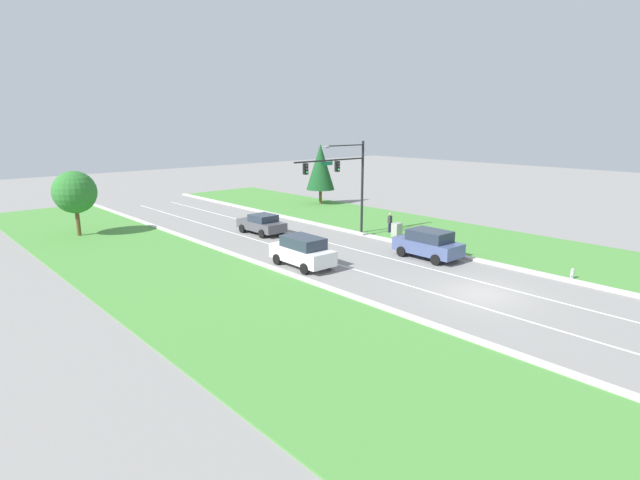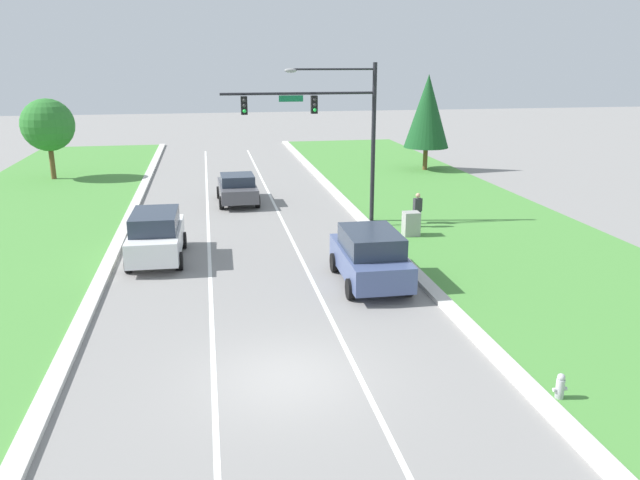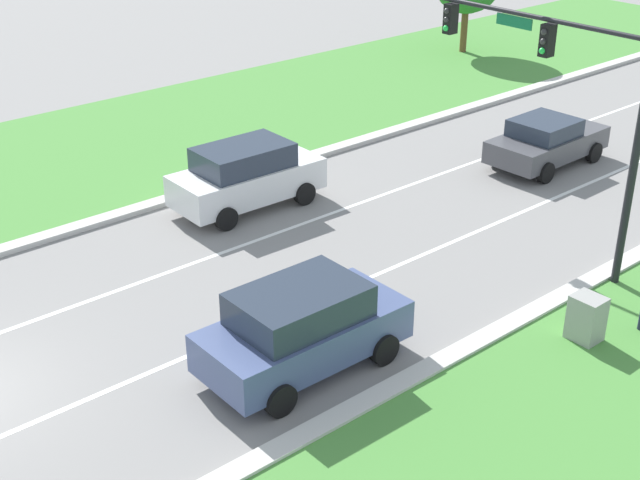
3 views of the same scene
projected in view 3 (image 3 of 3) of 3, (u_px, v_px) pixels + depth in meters
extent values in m
cylinder|color=black|center=(638.00, 144.00, 20.77)|extent=(0.20, 0.20, 7.50)
cylinder|color=black|center=(526.00, 15.00, 22.11)|extent=(7.05, 0.12, 0.12)
cube|color=#147042|center=(514.00, 22.00, 22.44)|extent=(1.10, 0.04, 0.28)
cube|color=black|center=(547.00, 40.00, 21.85)|extent=(0.28, 0.32, 0.80)
sphere|color=#2D2D2D|center=(544.00, 32.00, 21.65)|extent=(0.16, 0.16, 0.16)
sphere|color=#2D2D2D|center=(543.00, 41.00, 21.75)|extent=(0.16, 0.16, 0.16)
sphere|color=#23D647|center=(542.00, 51.00, 21.85)|extent=(0.16, 0.16, 0.16)
cube|color=black|center=(451.00, 19.00, 24.01)|extent=(0.28, 0.32, 0.80)
sphere|color=#2D2D2D|center=(447.00, 11.00, 23.80)|extent=(0.16, 0.16, 0.16)
sphere|color=#2D2D2D|center=(446.00, 20.00, 23.91)|extent=(0.16, 0.16, 0.16)
sphere|color=#23D647|center=(446.00, 28.00, 24.01)|extent=(0.16, 0.16, 0.16)
cube|color=white|center=(247.00, 181.00, 26.36)|extent=(2.01, 4.60, 0.92)
cube|color=#283342|center=(243.00, 157.00, 25.94)|extent=(1.78, 2.77, 0.69)
cylinder|color=black|center=(304.00, 193.00, 26.71)|extent=(0.26, 0.70, 0.69)
cylinder|color=black|center=(268.00, 175.00, 28.01)|extent=(0.26, 0.70, 0.69)
cylinder|color=black|center=(226.00, 219.00, 25.12)|extent=(0.26, 0.70, 0.69)
cylinder|color=black|center=(191.00, 198.00, 26.41)|extent=(0.26, 0.70, 0.69)
cube|color=#4C4C51|center=(547.00, 144.00, 29.50)|extent=(2.04, 4.43, 0.72)
cube|color=#283342|center=(545.00, 128.00, 29.06)|extent=(1.79, 2.01, 0.55)
cylinder|color=black|center=(594.00, 152.00, 29.83)|extent=(0.26, 0.69, 0.68)
cylinder|color=black|center=(546.00, 138.00, 31.11)|extent=(0.26, 0.69, 0.68)
cylinder|color=black|center=(546.00, 173.00, 28.21)|extent=(0.26, 0.69, 0.68)
cylinder|color=black|center=(498.00, 157.00, 29.48)|extent=(0.26, 0.69, 0.68)
cube|color=#475684|center=(304.00, 335.00, 18.82)|extent=(2.08, 4.57, 0.87)
cube|color=#283342|center=(299.00, 305.00, 18.41)|extent=(1.86, 2.75, 0.71)
cylinder|color=black|center=(384.00, 349.00, 19.14)|extent=(0.25, 0.71, 0.71)
cylinder|color=black|center=(324.00, 312.00, 20.51)|extent=(0.25, 0.71, 0.71)
cylinder|color=black|center=(280.00, 400.00, 17.52)|extent=(0.25, 0.71, 0.71)
cylinder|color=black|center=(223.00, 356.00, 18.89)|extent=(0.25, 0.71, 0.71)
cube|color=#9E9E99|center=(586.00, 320.00, 19.81)|extent=(0.70, 0.60, 1.15)
cylinder|color=brown|center=(464.00, 29.00, 42.32)|extent=(0.32, 0.32, 2.32)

